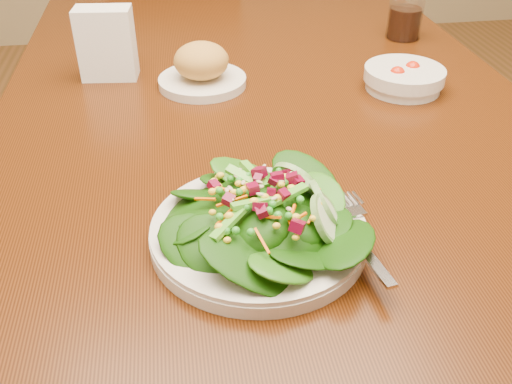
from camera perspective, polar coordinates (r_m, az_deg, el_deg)
ground_plane at (r=1.47m, az=0.72°, el=-18.14°), size 5.00×5.00×0.00m
dining_table at (r=1.03m, az=0.98°, el=4.22°), size 0.90×1.40×0.75m
chair_far at (r=1.90m, az=-6.48°, el=12.65°), size 0.53×0.53×0.89m
salad_plate at (r=0.65m, az=1.05°, el=-2.89°), size 0.26×0.25×0.07m
bread_plate at (r=1.03m, az=-5.45°, el=12.18°), size 0.16×0.16×0.08m
tomato_bowl at (r=1.05m, az=14.56°, el=10.96°), size 0.14×0.14×0.05m
drinking_glass at (r=1.29m, az=14.75°, el=16.99°), size 0.07×0.07×0.13m
napkin_holder at (r=1.08m, az=-14.75°, el=14.34°), size 0.10×0.06×0.13m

